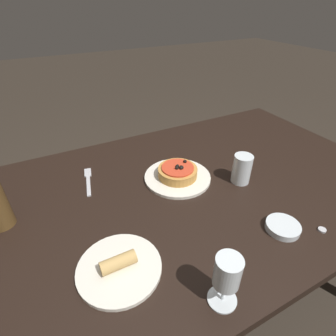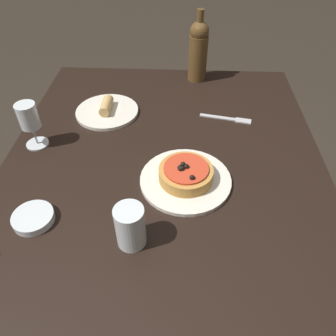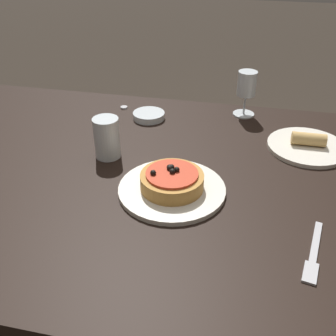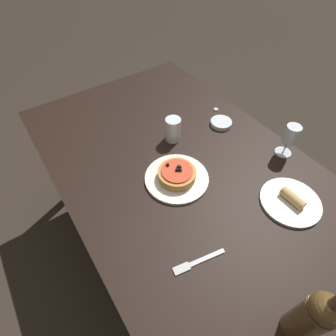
# 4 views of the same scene
# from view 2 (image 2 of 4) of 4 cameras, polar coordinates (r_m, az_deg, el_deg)

# --- Properties ---
(ground_plane) EXTENTS (14.00, 14.00, 0.00)m
(ground_plane) POSITION_cam_2_polar(r_m,az_deg,el_deg) (1.51, -0.85, -23.93)
(ground_plane) COLOR #2D261E
(dining_table) EXTENTS (1.52, 0.98, 0.72)m
(dining_table) POSITION_cam_2_polar(r_m,az_deg,el_deg) (0.95, -1.25, -8.53)
(dining_table) COLOR black
(dining_table) RESTS_ON ground_plane
(dinner_plate) EXTENTS (0.26, 0.26, 0.01)m
(dinner_plate) POSITION_cam_2_polar(r_m,az_deg,el_deg) (0.93, 3.07, -2.10)
(dinner_plate) COLOR silver
(dinner_plate) RESTS_ON dining_table
(pizza) EXTENTS (0.15, 0.15, 0.05)m
(pizza) POSITION_cam_2_polar(r_m,az_deg,el_deg) (0.92, 3.12, -0.93)
(pizza) COLOR #BC843D
(pizza) RESTS_ON dinner_plate
(wine_glass) EXTENTS (0.07, 0.07, 0.15)m
(wine_glass) POSITION_cam_2_polar(r_m,az_deg,el_deg) (1.09, -23.08, 7.96)
(wine_glass) COLOR silver
(wine_glass) RESTS_ON dining_table
(wine_bottle) EXTENTS (0.08, 0.08, 0.28)m
(wine_bottle) POSITION_cam_2_polar(r_m,az_deg,el_deg) (1.38, 5.29, 19.79)
(wine_bottle) COLOR brown
(wine_bottle) RESTS_ON dining_table
(water_cup) EXTENTS (0.07, 0.07, 0.11)m
(water_cup) POSITION_cam_2_polar(r_m,az_deg,el_deg) (0.77, -6.58, -10.09)
(water_cup) COLOR silver
(water_cup) RESTS_ON dining_table
(side_bowl) EXTENTS (0.10, 0.10, 0.02)m
(side_bowl) POSITION_cam_2_polar(r_m,az_deg,el_deg) (0.90, -22.41, -8.03)
(side_bowl) COLOR silver
(side_bowl) RESTS_ON dining_table
(fork) EXTENTS (0.06, 0.18, 0.00)m
(fork) POSITION_cam_2_polar(r_m,az_deg,el_deg) (1.19, 10.56, 8.41)
(fork) COLOR #B7B7BC
(fork) RESTS_ON dining_table
(side_plate) EXTENTS (0.23, 0.23, 0.05)m
(side_plate) POSITION_cam_2_polar(r_m,az_deg,el_deg) (1.22, -10.56, 9.81)
(side_plate) COLOR silver
(side_plate) RESTS_ON dining_table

